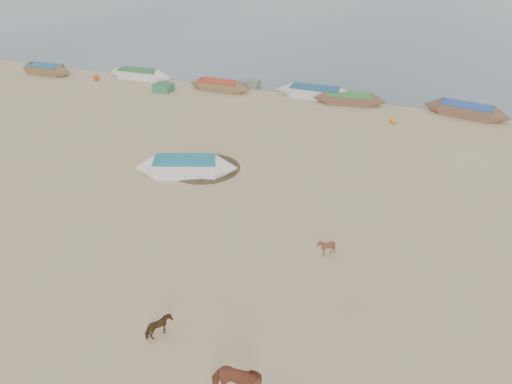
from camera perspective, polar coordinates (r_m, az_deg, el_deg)
ground at (r=20.32m, az=-4.12°, el=-7.51°), size 140.00×140.00×0.00m
cow_adult at (r=14.84m, az=-2.25°, el=-20.94°), size 1.63×0.94×1.30m
calf_front at (r=20.44m, az=8.01°, el=-6.25°), size 0.69×0.62×0.74m
calf_right at (r=16.97m, az=-10.97°, el=-14.97°), size 0.71×0.82×0.78m
near_canoe at (r=26.78m, az=-8.03°, el=2.87°), size 5.70×3.31×0.94m
debris_pile at (r=27.50m, az=-5.96°, el=3.14°), size 4.82×4.82×0.44m
waterline_canoes at (r=37.96m, az=9.28°, el=10.48°), size 57.34×3.70×0.90m
beach_clutter at (r=36.61m, az=15.99°, el=8.87°), size 45.16×5.13×0.64m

